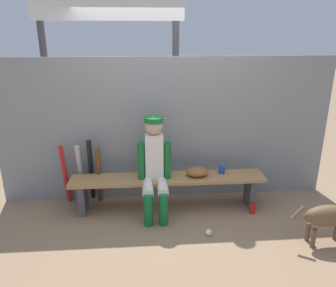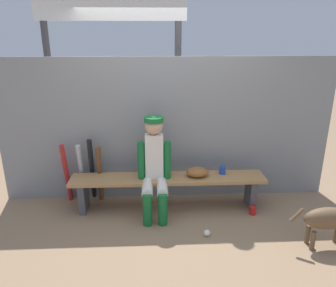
{
  "view_description": "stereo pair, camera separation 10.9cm",
  "coord_description": "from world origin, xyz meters",
  "px_view_note": "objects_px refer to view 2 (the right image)",
  "views": [
    {
      "loc": [
        -0.29,
        -3.78,
        2.21
      ],
      "look_at": [
        0.0,
        0.0,
        0.89
      ],
      "focal_mm": 35.11,
      "sensor_mm": 36.0,
      "label": 1
    },
    {
      "loc": [
        -0.18,
        -3.78,
        2.21
      ],
      "look_at": [
        0.0,
        0.0,
        0.89
      ],
      "focal_mm": 35.11,
      "sensor_mm": 36.0,
      "label": 2
    }
  ],
  "objects_px": {
    "bat_aluminum_silver": "(82,173)",
    "dog": "(333,219)",
    "dugout_bench": "(168,184)",
    "bat_wood_dark": "(100,174)",
    "player_seated": "(154,164)",
    "baseball_glove": "(197,172)",
    "baseball": "(207,233)",
    "bat_aluminum_red": "(67,173)",
    "cup_on_ground": "(253,210)",
    "scoreboard": "(116,17)",
    "cup_on_bench": "(222,170)",
    "bat_aluminum_black": "(92,170)"
  },
  "relations": [
    {
      "from": "scoreboard",
      "to": "cup_on_bench",
      "type": "bearing_deg",
      "value": -39.17
    },
    {
      "from": "dugout_bench",
      "to": "cup_on_ground",
      "type": "height_order",
      "value": "dugout_bench"
    },
    {
      "from": "player_seated",
      "to": "bat_aluminum_black",
      "type": "distance_m",
      "value": 0.93
    },
    {
      "from": "cup_on_bench",
      "to": "baseball_glove",
      "type": "bearing_deg",
      "value": -168.59
    },
    {
      "from": "bat_aluminum_silver",
      "to": "cup_on_ground",
      "type": "bearing_deg",
      "value": -11.92
    },
    {
      "from": "bat_aluminum_silver",
      "to": "dog",
      "type": "height_order",
      "value": "bat_aluminum_silver"
    },
    {
      "from": "baseball_glove",
      "to": "baseball",
      "type": "relative_size",
      "value": 3.78
    },
    {
      "from": "cup_on_ground",
      "to": "scoreboard",
      "type": "bearing_deg",
      "value": 141.05
    },
    {
      "from": "baseball_glove",
      "to": "bat_wood_dark",
      "type": "height_order",
      "value": "bat_wood_dark"
    },
    {
      "from": "bat_aluminum_silver",
      "to": "scoreboard",
      "type": "relative_size",
      "value": 0.24
    },
    {
      "from": "player_seated",
      "to": "bat_aluminum_silver",
      "type": "distance_m",
      "value": 1.06
    },
    {
      "from": "player_seated",
      "to": "baseball",
      "type": "distance_m",
      "value": 1.01
    },
    {
      "from": "dugout_bench",
      "to": "dog",
      "type": "bearing_deg",
      "value": -27.39
    },
    {
      "from": "dugout_bench",
      "to": "baseball_glove",
      "type": "distance_m",
      "value": 0.4
    },
    {
      "from": "baseball_glove",
      "to": "bat_aluminum_silver",
      "type": "relative_size",
      "value": 0.34
    },
    {
      "from": "bat_aluminum_black",
      "to": "baseball",
      "type": "bearing_deg",
      "value": -32.65
    },
    {
      "from": "bat_aluminum_silver",
      "to": "bat_aluminum_black",
      "type": "bearing_deg",
      "value": 3.62
    },
    {
      "from": "bat_aluminum_silver",
      "to": "cup_on_ground",
      "type": "xyz_separation_m",
      "value": [
        2.2,
        -0.46,
        -0.36
      ]
    },
    {
      "from": "bat_aluminum_black",
      "to": "bat_aluminum_red",
      "type": "height_order",
      "value": "bat_aluminum_black"
    },
    {
      "from": "dugout_bench",
      "to": "bat_wood_dark",
      "type": "bearing_deg",
      "value": 168.28
    },
    {
      "from": "bat_wood_dark",
      "to": "baseball_glove",
      "type": "bearing_deg",
      "value": -8.31
    },
    {
      "from": "cup_on_bench",
      "to": "dog",
      "type": "distance_m",
      "value": 1.38
    },
    {
      "from": "dog",
      "to": "baseball",
      "type": "bearing_deg",
      "value": 169.5
    },
    {
      "from": "cup_on_bench",
      "to": "bat_aluminum_black",
      "type": "bearing_deg",
      "value": 173.46
    },
    {
      "from": "player_seated",
      "to": "baseball",
      "type": "relative_size",
      "value": 16.66
    },
    {
      "from": "player_seated",
      "to": "dog",
      "type": "distance_m",
      "value": 2.05
    },
    {
      "from": "bat_aluminum_black",
      "to": "scoreboard",
      "type": "xyz_separation_m",
      "value": [
        0.32,
        0.93,
        1.93
      ]
    },
    {
      "from": "cup_on_ground",
      "to": "scoreboard",
      "type": "xyz_separation_m",
      "value": [
        -1.74,
        1.41,
        2.33
      ]
    },
    {
      "from": "bat_aluminum_black",
      "to": "player_seated",
      "type": "bearing_deg",
      "value": -23.88
    },
    {
      "from": "baseball_glove",
      "to": "bat_aluminum_red",
      "type": "distance_m",
      "value": 1.72
    },
    {
      "from": "bat_aluminum_silver",
      "to": "bat_wood_dark",
      "type": "bearing_deg",
      "value": -15.74
    },
    {
      "from": "bat_aluminum_red",
      "to": "bat_wood_dark",
      "type": "bearing_deg",
      "value": -5.06
    },
    {
      "from": "baseball",
      "to": "cup_on_ground",
      "type": "distance_m",
      "value": 0.78
    },
    {
      "from": "bat_aluminum_silver",
      "to": "player_seated",
      "type": "bearing_deg",
      "value": -20.35
    },
    {
      "from": "bat_aluminum_black",
      "to": "bat_aluminum_red",
      "type": "distance_m",
      "value": 0.33
    },
    {
      "from": "cup_on_ground",
      "to": "bat_aluminum_silver",
      "type": "bearing_deg",
      "value": 168.08
    },
    {
      "from": "player_seated",
      "to": "baseball_glove",
      "type": "relative_size",
      "value": 4.4
    },
    {
      "from": "player_seated",
      "to": "cup_on_ground",
      "type": "xyz_separation_m",
      "value": [
        1.23,
        -0.11,
        -0.61
      ]
    },
    {
      "from": "dugout_bench",
      "to": "baseball",
      "type": "bearing_deg",
      "value": -57.31
    },
    {
      "from": "player_seated",
      "to": "cup_on_bench",
      "type": "distance_m",
      "value": 0.91
    },
    {
      "from": "player_seated",
      "to": "bat_aluminum_red",
      "type": "distance_m",
      "value": 1.23
    },
    {
      "from": "baseball_glove",
      "to": "baseball",
      "type": "xyz_separation_m",
      "value": [
        0.04,
        -0.64,
        -0.47
      ]
    },
    {
      "from": "cup_on_bench",
      "to": "bat_aluminum_silver",
      "type": "bearing_deg",
      "value": 174.21
    },
    {
      "from": "baseball_glove",
      "to": "bat_wood_dark",
      "type": "relative_size",
      "value": 0.33
    },
    {
      "from": "player_seated",
      "to": "bat_aluminum_silver",
      "type": "xyz_separation_m",
      "value": [
        -0.97,
        0.36,
        -0.25
      ]
    },
    {
      "from": "player_seated",
      "to": "bat_aluminum_black",
      "type": "relative_size",
      "value": 1.35
    },
    {
      "from": "baseball_glove",
      "to": "baseball",
      "type": "distance_m",
      "value": 0.79
    },
    {
      "from": "bat_aluminum_black",
      "to": "baseball",
      "type": "relative_size",
      "value": 12.31
    },
    {
      "from": "bat_aluminum_silver",
      "to": "dog",
      "type": "relative_size",
      "value": 0.98
    },
    {
      "from": "bat_aluminum_red",
      "to": "cup_on_ground",
      "type": "height_order",
      "value": "bat_aluminum_red"
    }
  ]
}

